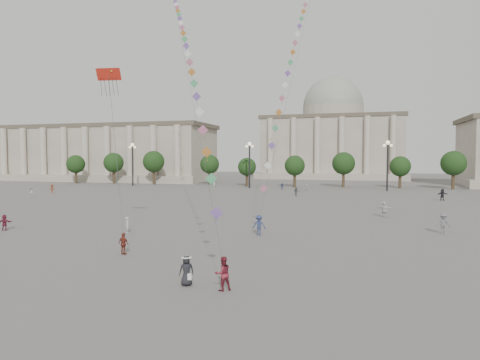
# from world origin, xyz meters

# --- Properties ---
(ground) EXTENTS (360.00, 360.00, 0.00)m
(ground) POSITION_xyz_m (0.00, 0.00, 0.00)
(ground) COLOR #5F5D59
(ground) RESTS_ON ground
(hall_west) EXTENTS (84.00, 26.22, 17.20)m
(hall_west) POSITION_xyz_m (-75.00, 93.89, 8.43)
(hall_west) COLOR gray
(hall_west) RESTS_ON ground
(hall_central) EXTENTS (48.30, 34.30, 35.50)m
(hall_central) POSITION_xyz_m (0.00, 129.22, 14.23)
(hall_central) COLOR gray
(hall_central) RESTS_ON ground
(tree_row) EXTENTS (137.12, 5.12, 8.00)m
(tree_row) POSITION_xyz_m (0.00, 78.00, 5.39)
(tree_row) COLOR #3C2D1E
(tree_row) RESTS_ON ground
(lamp_post_far_west) EXTENTS (2.00, 0.90, 10.65)m
(lamp_post_far_west) POSITION_xyz_m (-45.00, 70.00, 7.35)
(lamp_post_far_west) COLOR #262628
(lamp_post_far_west) RESTS_ON ground
(lamp_post_mid_west) EXTENTS (2.00, 0.90, 10.65)m
(lamp_post_mid_west) POSITION_xyz_m (-15.00, 70.00, 7.35)
(lamp_post_mid_west) COLOR #262628
(lamp_post_mid_west) RESTS_ON ground
(lamp_post_mid_east) EXTENTS (2.00, 0.90, 10.65)m
(lamp_post_mid_east) POSITION_xyz_m (15.00, 70.00, 7.35)
(lamp_post_mid_east) COLOR #262628
(lamp_post_mid_east) RESTS_ON ground
(person_crowd_0) EXTENTS (0.94, 0.63, 1.49)m
(person_crowd_0) POSITION_xyz_m (-7.06, 68.00, 0.75)
(person_crowd_0) COLOR navy
(person_crowd_0) RESTS_ON ground
(person_crowd_1) EXTENTS (1.05, 1.06, 1.73)m
(person_crowd_1) POSITION_xyz_m (-47.07, 38.21, 0.87)
(person_crowd_1) COLOR silver
(person_crowd_1) RESTS_ON ground
(person_crowd_2) EXTENTS (1.22, 1.31, 1.77)m
(person_crowd_2) POSITION_xyz_m (-48.95, 45.76, 0.89)
(person_crowd_2) COLOR brown
(person_crowd_2) RESTS_ON ground
(person_crowd_4) EXTENTS (1.43, 1.45, 1.67)m
(person_crowd_4) POSITION_xyz_m (-1.02, 61.80, 0.83)
(person_crowd_4) COLOR silver
(person_crowd_4) RESTS_ON ground
(person_crowd_6) EXTENTS (1.37, 0.96, 1.94)m
(person_crowd_6) POSITION_xyz_m (16.85, 17.71, 0.97)
(person_crowd_6) COLOR slate
(person_crowd_6) RESTS_ON ground
(person_crowd_7) EXTENTS (1.86, 0.88, 1.93)m
(person_crowd_7) POSITION_xyz_m (12.23, 28.07, 0.96)
(person_crowd_7) COLOR silver
(person_crowd_7) RESTS_ON ground
(person_crowd_9) EXTENTS (1.89, 1.13, 1.94)m
(person_crowd_9) POSITION_xyz_m (22.53, 51.32, 0.97)
(person_crowd_9) COLOR black
(person_crowd_9) RESTS_ON ground
(person_crowd_10) EXTENTS (0.50, 0.72, 1.87)m
(person_crowd_10) POSITION_xyz_m (-22.48, 66.88, 0.94)
(person_crowd_10) COLOR silver
(person_crowd_10) RESTS_ON ground
(person_crowd_12) EXTENTS (1.42, 1.38, 1.62)m
(person_crowd_12) POSITION_xyz_m (-1.89, 53.68, 0.81)
(person_crowd_12) COLOR #5E5E63
(person_crowd_12) RESTS_ON ground
(person_crowd_13) EXTENTS (0.61, 0.66, 1.52)m
(person_crowd_13) POSITION_xyz_m (-11.48, 10.27, 0.76)
(person_crowd_13) COLOR silver
(person_crowd_13) RESTS_ON ground
(tourist_0) EXTENTS (1.00, 0.61, 1.59)m
(tourist_0) POSITION_xyz_m (-7.12, 2.29, 0.79)
(tourist_0) COLOR maroon
(tourist_0) RESTS_ON ground
(tourist_2) EXTENTS (1.47, 0.62, 1.54)m
(tourist_2) POSITION_xyz_m (-23.74, 8.39, 0.77)
(tourist_2) COLOR maroon
(tourist_2) RESTS_ON ground
(kite_flyer_0) EXTENTS (1.12, 1.09, 1.82)m
(kite_flyer_0) POSITION_xyz_m (2.43, -3.78, 0.91)
(kite_flyer_0) COLOR maroon
(kite_flyer_0) RESTS_ON ground
(kite_flyer_1) EXTENTS (1.27, 0.82, 1.87)m
(kite_flyer_1) POSITION_xyz_m (0.65, 12.32, 0.94)
(kite_flyer_1) COLOR navy
(kite_flyer_1) RESTS_ON ground
(hat_person) EXTENTS (0.98, 0.89, 1.69)m
(hat_person) POSITION_xyz_m (0.24, -3.50, 0.88)
(hat_person) COLOR black
(hat_person) RESTS_ON ground
(dragon_kite) EXTENTS (3.71, 3.67, 15.27)m
(dragon_kite) POSITION_xyz_m (-12.21, 8.73, 13.66)
(dragon_kite) COLOR red
(dragon_kite) RESTS_ON ground
(kite_train_west) EXTENTS (28.58, 55.36, 74.72)m
(kite_train_west) POSITION_xyz_m (-12.51, 25.81, 22.77)
(kite_train_west) COLOR #3F3F3F
(kite_train_west) RESTS_ON ground
(kite_train_mid) EXTENTS (1.96, 49.12, 69.58)m
(kite_train_mid) POSITION_xyz_m (1.29, 38.37, 27.94)
(kite_train_mid) COLOR #3F3F3F
(kite_train_mid) RESTS_ON ground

